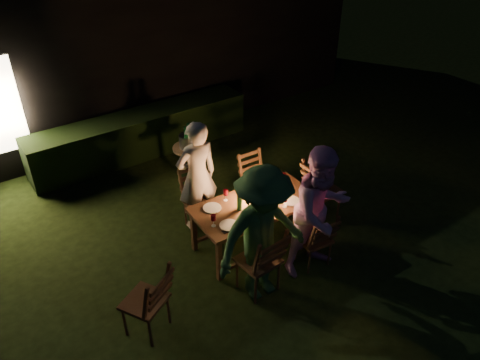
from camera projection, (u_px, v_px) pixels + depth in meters
garden_envelope at (109, 36)px, 10.05m from camera, size 40.00×40.00×3.20m
dining_table at (255, 208)px, 6.45m from camera, size 1.75×0.93×0.71m
chair_near_left at (259, 271)px, 5.88m from camera, size 0.51×0.54×1.06m
chair_near_right at (314, 248)px, 6.31m from camera, size 0.45×0.48×0.91m
chair_far_left at (201, 210)px, 6.98m from camera, size 0.47×0.50×1.00m
chair_far_right at (256, 190)px, 7.43m from camera, size 0.43×0.46×0.94m
chair_end at (321, 199)px, 7.17m from camera, size 0.51×0.48×1.06m
chair_spare at (148, 311)px, 5.35m from camera, size 0.63×0.65×1.02m
person_house_side at (197, 176)px, 6.70m from camera, size 0.65×0.44×1.73m
person_opp_right at (321, 212)px, 5.92m from camera, size 0.92×0.73×1.83m
person_opp_left at (262, 235)px, 5.51m from camera, size 1.23×0.74×1.86m
lantern at (256, 191)px, 6.38m from camera, size 0.16×0.16×0.35m
plate_far_left at (212, 208)px, 6.31m from camera, size 0.25×0.25×0.01m
plate_near_left at (229, 225)px, 6.00m from camera, size 0.25×0.25×0.01m
plate_far_right at (272, 186)px, 6.76m from camera, size 0.25×0.25×0.01m
plate_near_right at (291, 201)px, 6.45m from camera, size 0.25×0.25×0.01m
wineglass_a at (226, 195)px, 6.42m from camera, size 0.06×0.06×0.18m
wineglass_b at (213, 221)px, 5.95m from camera, size 0.06×0.06×0.18m
wineglass_c at (285, 202)px, 6.30m from camera, size 0.06×0.06×0.18m
wineglass_d at (284, 179)px, 6.77m from camera, size 0.06×0.06×0.18m
wineglass_e at (261, 212)px, 6.10m from camera, size 0.06×0.06×0.18m
bottle_table at (239, 201)px, 6.22m from camera, size 0.07×0.07×0.28m
napkin_left at (259, 219)px, 6.11m from camera, size 0.18×0.14×0.01m
napkin_right at (300, 201)px, 6.44m from camera, size 0.18×0.14×0.01m
phone at (228, 231)px, 5.92m from camera, size 0.14×0.07×0.01m
side_table at (189, 151)px, 7.78m from camera, size 0.53×0.53×0.72m
ice_bucket at (188, 141)px, 7.67m from camera, size 0.30×0.30×0.22m
bottle_bucket_a at (187, 140)px, 7.60m from camera, size 0.07×0.07×0.32m
bottle_bucket_b at (189, 137)px, 7.70m from camera, size 0.07×0.07×0.32m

